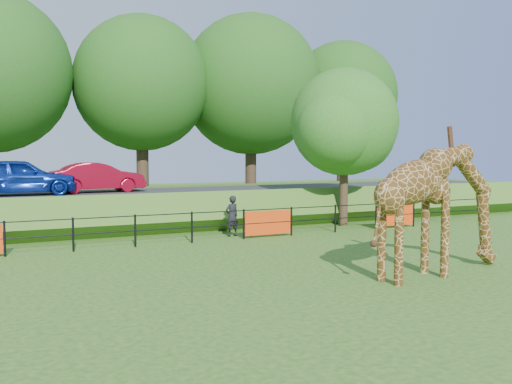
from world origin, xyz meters
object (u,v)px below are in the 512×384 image
giraffe (439,209)px  tree_east (346,126)px  car_red (98,177)px  visitor (232,216)px  car_blue (19,177)px

giraffe → tree_east: size_ratio=0.71×
giraffe → car_red: bearing=104.4°
car_red → visitor: bearing=-151.3°
car_red → visitor: car_red is taller
visitor → tree_east: tree_east is taller
tree_east → car_blue: bearing=160.1°
giraffe → visitor: (-2.09, 8.54, -0.93)m
visitor → giraffe: bearing=90.7°
giraffe → car_blue: (-9.14, 13.93, 0.47)m
giraffe → car_blue: bearing=115.2°
car_red → tree_east: size_ratio=0.58×
giraffe → tree_east: tree_east is taller
visitor → tree_east: 6.73m
giraffe → car_red: giraffe is taller
car_blue → tree_east: tree_east is taller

